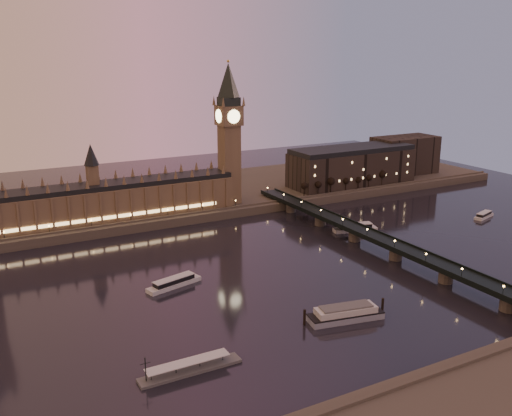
{
  "coord_description": "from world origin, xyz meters",
  "views": [
    {
      "loc": [
        -125.97,
        -252.02,
        116.83
      ],
      "look_at": [
        29.67,
        35.0,
        25.89
      ],
      "focal_mm": 40.0,
      "sensor_mm": 36.0,
      "label": 1
    }
  ],
  "objects": [
    {
      "name": "bare_tree_1",
      "position": [
        124.28,
        109.0,
        14.39
      ],
      "size": [
        5.54,
        5.54,
        11.26
      ],
      "color": "black",
      "rests_on": "ground"
    },
    {
      "name": "bare_tree_4",
      "position": [
        164.49,
        109.0,
        14.39
      ],
      "size": [
        5.54,
        5.54,
        11.26
      ],
      "color": "black",
      "rests_on": "ground"
    },
    {
      "name": "bare_tree_5",
      "position": [
        177.89,
        109.0,
        14.39
      ],
      "size": [
        5.54,
        5.54,
        11.26
      ],
      "color": "black",
      "rests_on": "ground"
    },
    {
      "name": "big_ben",
      "position": [
        53.99,
        120.99,
        63.95
      ],
      "size": [
        17.68,
        17.68,
        104.0
      ],
      "color": "brown",
      "rests_on": "ground"
    },
    {
      "name": "bare_tree_0",
      "position": [
        110.88,
        109.0,
        14.39
      ],
      "size": [
        5.54,
        5.54,
        11.26
      ],
      "color": "black",
      "rests_on": "ground"
    },
    {
      "name": "ground",
      "position": [
        0.0,
        0.0,
        0.0
      ],
      "size": [
        700.0,
        700.0,
        0.0
      ],
      "primitive_type": "plane",
      "color": "black",
      "rests_on": "ground"
    },
    {
      "name": "city_block",
      "position": [
        194.94,
        130.93,
        22.24
      ],
      "size": [
        155.0,
        45.0,
        34.0
      ],
      "color": "black",
      "rests_on": "ground"
    },
    {
      "name": "cruise_boat_a",
      "position": [
        -34.15,
        5.23,
        2.13
      ],
      "size": [
        30.84,
        14.06,
        4.83
      ],
      "rotation": [
        0.0,
        0.0,
        0.26
      ],
      "color": "silver",
      "rests_on": "ground"
    },
    {
      "name": "palace_of_westminster",
      "position": [
        -40.12,
        120.99,
        21.71
      ],
      "size": [
        180.0,
        26.62,
        52.0
      ],
      "color": "brown",
      "rests_on": "ground"
    },
    {
      "name": "cruise_boat_b",
      "position": [
        104.54,
        34.55,
        2.39
      ],
      "size": [
        30.23,
        15.1,
        5.42
      ],
      "rotation": [
        0.0,
        0.0,
        -0.28
      ],
      "color": "silver",
      "rests_on": "ground"
    },
    {
      "name": "cruise_boat_c",
      "position": [
        206.1,
        15.69,
        1.83
      ],
      "size": [
        21.47,
        11.59,
        4.15
      ],
      "rotation": [
        0.0,
        0.0,
        0.3
      ],
      "color": "silver",
      "rests_on": "ground"
    },
    {
      "name": "westminster_bridge",
      "position": [
        91.61,
        0.0,
        5.52
      ],
      "size": [
        13.2,
        260.0,
        15.3
      ],
      "color": "black",
      "rests_on": "ground"
    },
    {
      "name": "bare_tree_6",
      "position": [
        191.29,
        109.0,
        14.39
      ],
      "size": [
        5.54,
        5.54,
        11.26
      ],
      "color": "black",
      "rests_on": "ground"
    },
    {
      "name": "bare_tree_2",
      "position": [
        137.68,
        109.0,
        14.39
      ],
      "size": [
        5.54,
        5.54,
        11.26
      ],
      "color": "black",
      "rests_on": "ground"
    },
    {
      "name": "pontoon_pier",
      "position": [
        -57.3,
        -73.37,
        1.15
      ],
      "size": [
        40.18,
        6.7,
        10.71
      ],
      "color": "#595B5E",
      "rests_on": "ground"
    },
    {
      "name": "bare_tree_3",
      "position": [
        151.08,
        109.0,
        14.39
      ],
      "size": [
        5.54,
        5.54,
        11.26
      ],
      "color": "black",
      "rests_on": "ground"
    },
    {
      "name": "moored_barge",
      "position": [
        20.17,
        -66.7,
        3.08
      ],
      "size": [
        39.07,
        15.87,
        7.29
      ],
      "rotation": [
        0.0,
        0.0,
        -0.19
      ],
      "color": "#8994AE",
      "rests_on": "ground"
    },
    {
      "name": "far_embankment",
      "position": [
        30.0,
        165.0,
        3.0
      ],
      "size": [
        560.0,
        130.0,
        6.0
      ],
      "primitive_type": "cube",
      "color": "#423D35",
      "rests_on": "ground"
    }
  ]
}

